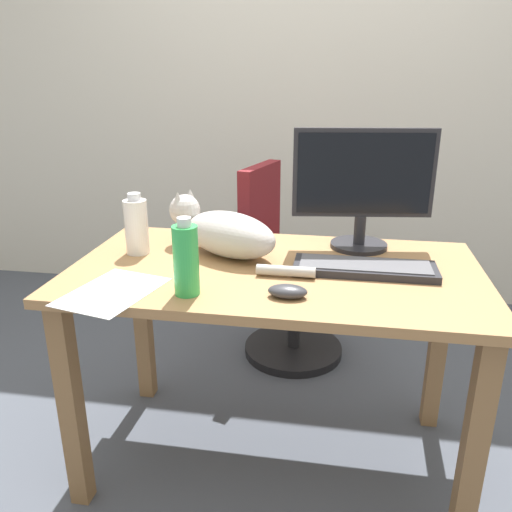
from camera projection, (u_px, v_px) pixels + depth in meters
ground_plane at (273, 456)px, 1.90m from camera, size 8.00×8.00×0.00m
back_wall at (313, 77)px, 2.91m from camera, size 6.00×0.04×2.60m
desk at (275, 300)px, 1.69m from camera, size 1.30×0.72×0.74m
office_chair at (286, 277)px, 2.48m from camera, size 0.50×0.48×0.93m
monitor at (363, 184)px, 1.76m from camera, size 0.48×0.20×0.41m
keyboard at (365, 268)px, 1.61m from camera, size 0.44×0.15×0.03m
cat at (225, 232)px, 1.74m from camera, size 0.54×0.34×0.20m
computer_mouse at (288, 291)px, 1.43m from camera, size 0.11×0.06×0.04m
paper_sheet at (112, 292)px, 1.46m from camera, size 0.27×0.34×0.00m
water_bottle at (136, 226)px, 1.75m from camera, size 0.08×0.08×0.21m
spray_bottle at (186, 259)px, 1.42m from camera, size 0.07×0.07×0.22m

